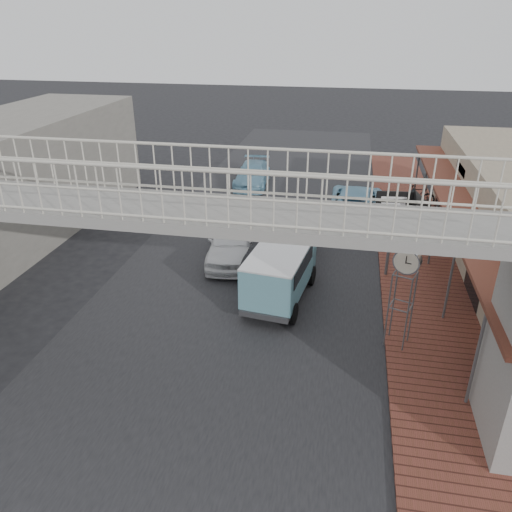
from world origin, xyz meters
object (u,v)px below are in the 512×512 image
at_px(angkot_curb, 355,202).
at_px(street_clock, 407,266).
at_px(white_hatchback, 233,241).
at_px(angkot_van, 280,268).
at_px(motorcycle_far, 417,196).
at_px(arrow_sign, 418,207).
at_px(dark_sedan, 281,245).
at_px(angkot_far, 252,174).
at_px(motorcycle_near, 384,216).

bearing_deg(angkot_curb, street_clock, 100.40).
bearing_deg(white_hatchback, angkot_van, -57.91).
relative_size(motorcycle_far, arrow_sign, 0.52).
height_order(white_hatchback, angkot_curb, white_hatchback).
xyz_separation_m(white_hatchback, angkot_curb, (4.80, 5.77, -0.03)).
relative_size(dark_sedan, angkot_far, 1.12).
height_order(angkot_far, angkot_van, angkot_van).
height_order(angkot_van, arrow_sign, arrow_sign).
bearing_deg(dark_sedan, white_hatchback, -176.80).
bearing_deg(angkot_van, angkot_curb, 81.71).
distance_m(angkot_far, angkot_van, 13.17).
relative_size(motorcycle_near, motorcycle_far, 0.96).
bearing_deg(angkot_curb, white_hatchback, 53.42).
bearing_deg(angkot_van, motorcycle_far, 69.60).
relative_size(dark_sedan, angkot_van, 1.21).
distance_m(motorcycle_near, motorcycle_far, 3.60).
bearing_deg(angkot_curb, motorcycle_near, 140.22).
distance_m(dark_sedan, arrow_sign, 5.32).
bearing_deg(motorcycle_far, arrow_sign, 170.62).
relative_size(white_hatchback, motorcycle_far, 2.54).
bearing_deg(angkot_van, arrow_sign, 36.22).
xyz_separation_m(angkot_curb, angkot_far, (-5.92, 3.98, -0.10)).
xyz_separation_m(angkot_far, arrow_sign, (8.02, -10.20, 2.20)).
xyz_separation_m(angkot_van, motorcycle_near, (3.81, 7.45, -0.67)).
xyz_separation_m(motorcycle_near, street_clock, (0.00, -9.46, 2.14)).
distance_m(motorcycle_near, arrow_sign, 5.50).
bearing_deg(angkot_curb, arrow_sign, 111.80).
bearing_deg(motorcycle_far, motorcycle_near, 148.49).
height_order(dark_sedan, street_clock, street_clock).
height_order(dark_sedan, angkot_far, dark_sedan).
height_order(angkot_far, motorcycle_far, angkot_far).
relative_size(angkot_van, motorcycle_far, 2.30).
relative_size(dark_sedan, street_clock, 1.60).
bearing_deg(angkot_far, arrow_sign, -55.19).
distance_m(angkot_far, street_clock, 16.54).
relative_size(white_hatchback, motorcycle_near, 2.65).
bearing_deg(arrow_sign, motorcycle_far, 77.26).
distance_m(angkot_curb, motorcycle_near, 1.87).
bearing_deg(white_hatchback, street_clock, -45.29).
distance_m(motorcycle_near, street_clock, 9.69).
bearing_deg(dark_sedan, angkot_curb, 72.31).
relative_size(white_hatchback, angkot_far, 1.03).
bearing_deg(dark_sedan, motorcycle_far, 60.38).
xyz_separation_m(dark_sedan, motorcycle_near, (4.18, 4.66, -0.27)).
bearing_deg(white_hatchback, angkot_far, 90.13).
relative_size(street_clock, arrow_sign, 0.92).
relative_size(angkot_van, arrow_sign, 1.21).
bearing_deg(motorcycle_near, motorcycle_far, -37.28).
height_order(white_hatchback, motorcycle_near, white_hatchback).
relative_size(angkot_far, angkot_van, 1.08).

